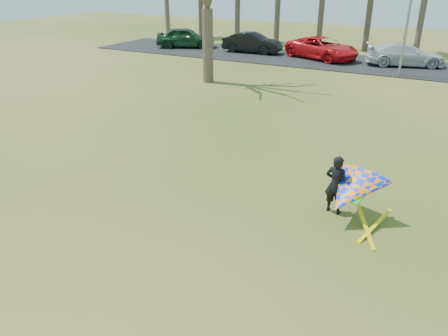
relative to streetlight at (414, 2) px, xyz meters
The scene contains 8 objects.
ground 22.55m from the streetlight, 95.61° to the right, with size 100.00×100.00×0.00m, color #2B5212.
parking_strip 5.77m from the streetlight, 125.75° to the left, with size 46.00×7.00×0.06m, color black.
streetlight is the anchor object (origin of this frame).
car_0 18.95m from the streetlight, 169.96° to the left, with size 1.99×4.95×1.69m, color #173A20.
car_1 13.08m from the streetlight, 163.83° to the left, with size 1.67×4.79×1.58m, color black.
car_2 7.99m from the streetlight, 151.20° to the left, with size 2.65×5.74×1.60m, color red.
car_3 5.09m from the streetlight, 95.69° to the left, with size 2.13×5.23×1.52m, color silver.
kite_flyer 19.62m from the streetlight, 86.55° to the right, with size 2.13×2.39×2.02m.
Camera 1 is at (5.21, -7.80, 6.10)m, focal length 35.00 mm.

